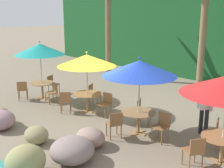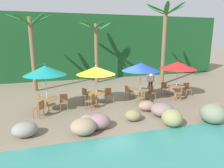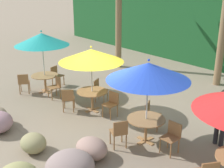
# 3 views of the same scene
# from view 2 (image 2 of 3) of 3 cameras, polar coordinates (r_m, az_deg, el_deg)

# --- Properties ---
(ground_plane) EXTENTS (120.00, 120.00, 0.00)m
(ground_plane) POSITION_cam_2_polar(r_m,az_deg,el_deg) (12.40, 0.80, -5.37)
(ground_plane) COLOR gray
(terrace_deck) EXTENTS (18.00, 5.20, 0.01)m
(terrace_deck) POSITION_cam_2_polar(r_m,az_deg,el_deg) (12.40, 0.80, -5.36)
(terrace_deck) COLOR gray
(terrace_deck) RESTS_ON ground
(foliage_backdrop) EXTENTS (28.00, 2.40, 6.00)m
(foliage_backdrop) POSITION_cam_2_polar(r_m,az_deg,el_deg) (20.54, -7.03, 10.33)
(foliage_backdrop) COLOR #194C23
(foliage_backdrop) RESTS_ON ground
(rock_seawall) EXTENTS (17.61, 3.37, 0.92)m
(rock_seawall) POSITION_cam_2_polar(r_m,az_deg,el_deg) (9.77, 7.06, -8.44)
(rock_seawall) COLOR #8B8358
(rock_seawall) RESTS_ON ground
(umbrella_teal) EXTENTS (2.18, 2.18, 2.59)m
(umbrella_teal) POSITION_cam_2_polar(r_m,az_deg,el_deg) (11.02, -18.26, 3.64)
(umbrella_teal) COLOR silver
(umbrella_teal) RESTS_ON ground
(dining_table_teal) EXTENTS (1.10, 1.10, 0.74)m
(dining_table_teal) POSITION_cam_2_polar(r_m,az_deg,el_deg) (11.37, -17.69, -4.45)
(dining_table_teal) COLOR #A37547
(dining_table_teal) RESTS_ON ground
(chair_teal_seaward) EXTENTS (0.46, 0.46, 0.87)m
(chair_teal_seaward) POSITION_cam_2_polar(r_m,az_deg,el_deg) (11.43, -13.36, -4.64)
(chair_teal_seaward) COLOR olive
(chair_teal_seaward) RESTS_ON ground
(chair_teal_inland) EXTENTS (0.55, 0.55, 0.87)m
(chair_teal_inland) POSITION_cam_2_polar(r_m,az_deg,el_deg) (12.14, -19.51, -4.00)
(chair_teal_inland) COLOR olive
(chair_teal_inland) RESTS_ON ground
(chair_teal_left) EXTENTS (0.58, 0.58, 0.87)m
(chair_teal_left) POSITION_cam_2_polar(r_m,az_deg,el_deg) (10.69, -19.65, -6.29)
(chair_teal_left) COLOR olive
(chair_teal_left) RESTS_ON ground
(umbrella_yellow) EXTENTS (2.25, 2.25, 2.38)m
(umbrella_yellow) POSITION_cam_2_polar(r_m,az_deg,el_deg) (11.71, -4.54, 3.80)
(umbrella_yellow) COLOR silver
(umbrella_yellow) RESTS_ON ground
(dining_table_yellow) EXTENTS (1.10, 1.10, 0.74)m
(dining_table_yellow) POSITION_cam_2_polar(r_m,az_deg,el_deg) (12.01, -4.42, -2.95)
(dining_table_yellow) COLOR #A37547
(dining_table_yellow) RESTS_ON ground
(chair_yellow_seaward) EXTENTS (0.48, 0.49, 0.87)m
(chair_yellow_seaward) POSITION_cam_2_polar(r_m,az_deg,el_deg) (12.44, -0.91, -2.84)
(chair_yellow_seaward) COLOR olive
(chair_yellow_seaward) RESTS_ON ground
(chair_yellow_inland) EXTENTS (0.58, 0.58, 0.87)m
(chair_yellow_inland) POSITION_cam_2_polar(r_m,az_deg,el_deg) (12.61, -7.31, -2.73)
(chair_yellow_inland) COLOR olive
(chair_yellow_inland) RESTS_ON ground
(chair_yellow_left) EXTENTS (0.60, 0.59, 0.87)m
(chair_yellow_left) POSITION_cam_2_polar(r_m,az_deg,el_deg) (11.28, -5.87, -4.58)
(chair_yellow_left) COLOR olive
(chair_yellow_left) RESTS_ON ground
(umbrella_blue) EXTENTS (2.32, 2.32, 2.51)m
(umbrella_blue) POSITION_cam_2_polar(r_m,az_deg,el_deg) (12.46, 8.09, 4.79)
(umbrella_blue) COLOR silver
(umbrella_blue) RESTS_ON ground
(dining_table_blue) EXTENTS (1.10, 1.10, 0.74)m
(dining_table_blue) POSITION_cam_2_polar(r_m,az_deg,el_deg) (12.77, 7.87, -2.08)
(dining_table_blue) COLOR #A37547
(dining_table_blue) RESTS_ON ground
(chair_blue_seaward) EXTENTS (0.44, 0.45, 0.87)m
(chair_blue_seaward) POSITION_cam_2_polar(r_m,az_deg,el_deg) (13.28, 10.93, -2.06)
(chair_blue_seaward) COLOR olive
(chair_blue_seaward) RESTS_ON ground
(chair_blue_inland) EXTENTS (0.57, 0.57, 0.87)m
(chair_blue_inland) POSITION_cam_2_polar(r_m,az_deg,el_deg) (13.24, 4.71, -1.91)
(chair_blue_inland) COLOR olive
(chair_blue_inland) RESTS_ON ground
(chair_blue_left) EXTENTS (0.55, 0.55, 0.87)m
(chair_blue_left) POSITION_cam_2_polar(r_m,az_deg,el_deg) (11.98, 8.48, -3.60)
(chair_blue_left) COLOR olive
(chair_blue_left) RESTS_ON ground
(umbrella_red) EXTENTS (2.36, 2.36, 2.47)m
(umbrella_red) POSITION_cam_2_polar(r_m,az_deg,el_deg) (13.99, 17.99, 4.98)
(umbrella_red) COLOR silver
(umbrella_red) RESTS_ON ground
(dining_table_red) EXTENTS (1.10, 1.10, 0.74)m
(dining_table_red) POSITION_cam_2_polar(r_m,az_deg,el_deg) (14.26, 17.58, -0.99)
(dining_table_red) COLOR #A37547
(dining_table_red) RESTS_ON ground
(chair_red_seaward) EXTENTS (0.46, 0.47, 0.87)m
(chair_red_seaward) POSITION_cam_2_polar(r_m,az_deg,el_deg) (14.78, 20.28, -1.11)
(chair_red_seaward) COLOR olive
(chair_red_seaward) RESTS_ON ground
(chair_red_inland) EXTENTS (0.56, 0.55, 0.87)m
(chair_red_inland) POSITION_cam_2_polar(r_m,az_deg,el_deg) (14.67, 14.59, -0.82)
(chair_red_inland) COLOR olive
(chair_red_inland) RESTS_ON ground
(chair_red_left) EXTENTS (0.57, 0.57, 0.87)m
(chair_red_left) POSITION_cam_2_polar(r_m,az_deg,el_deg) (13.48, 18.33, -2.27)
(chair_red_left) COLOR olive
(chair_red_left) RESTS_ON ground
(palm_tree_nearest) EXTENTS (3.09, 2.81, 5.48)m
(palm_tree_nearest) POSITION_cam_2_polar(r_m,az_deg,el_deg) (15.76, -21.63, 11.32)
(palm_tree_nearest) COLOR brown
(palm_tree_nearest) RESTS_ON ground
(palm_tree_second) EXTENTS (2.85, 2.84, 5.20)m
(palm_tree_second) POSITION_cam_2_polar(r_m,az_deg,el_deg) (17.65, -4.44, 11.31)
(palm_tree_second) COLOR brown
(palm_tree_second) RESTS_ON ground
(palm_tree_third) EXTENTS (3.37, 3.13, 6.48)m
(palm_tree_third) POSITION_cam_2_polar(r_m,az_deg,el_deg) (17.42, 14.52, 13.97)
(palm_tree_third) COLOR brown
(palm_tree_third) RESTS_ON ground
(waiter_in_white) EXTENTS (0.52, 0.39, 1.70)m
(waiter_in_white) POSITION_cam_2_polar(r_m,az_deg,el_deg) (14.60, 10.80, 1.21)
(waiter_in_white) COLOR #232328
(waiter_in_white) RESTS_ON ground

